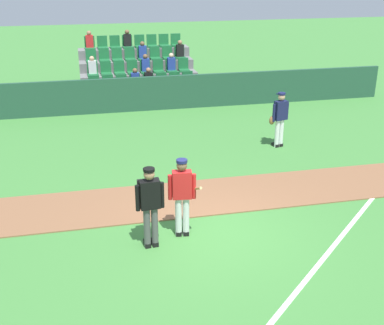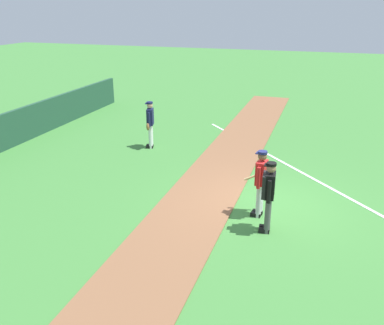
% 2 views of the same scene
% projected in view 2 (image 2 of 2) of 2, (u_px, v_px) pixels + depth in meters
% --- Properties ---
extents(ground_plane, '(80.00, 80.00, 0.00)m').
position_uv_depth(ground_plane, '(266.00, 207.00, 11.14)').
color(ground_plane, '#42843A').
extents(infield_dirt_path, '(28.00, 2.02, 0.03)m').
position_uv_depth(infield_dirt_path, '(201.00, 197.00, 11.66)').
color(infield_dirt_path, brown).
rests_on(infield_dirt_path, ground).
extents(foul_line_chalk, '(8.88, 8.21, 0.01)m').
position_uv_depth(foul_line_chalk, '(295.00, 169.00, 13.65)').
color(foul_line_chalk, white).
rests_on(foul_line_chalk, ground).
extents(batter_red_jersey, '(0.66, 0.79, 1.76)m').
position_uv_depth(batter_red_jersey, '(261.00, 181.00, 10.34)').
color(batter_red_jersey, silver).
rests_on(batter_red_jersey, ground).
extents(umpire_home_plate, '(0.59, 0.32, 1.76)m').
position_uv_depth(umpire_home_plate, '(268.00, 193.00, 9.59)').
color(umpire_home_plate, '#4C4C4C').
rests_on(umpire_home_plate, ground).
extents(runner_navy_jersey, '(0.67, 0.38, 1.76)m').
position_uv_depth(runner_navy_jersey, '(150.00, 123.00, 15.35)').
color(runner_navy_jersey, white).
rests_on(runner_navy_jersey, ground).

